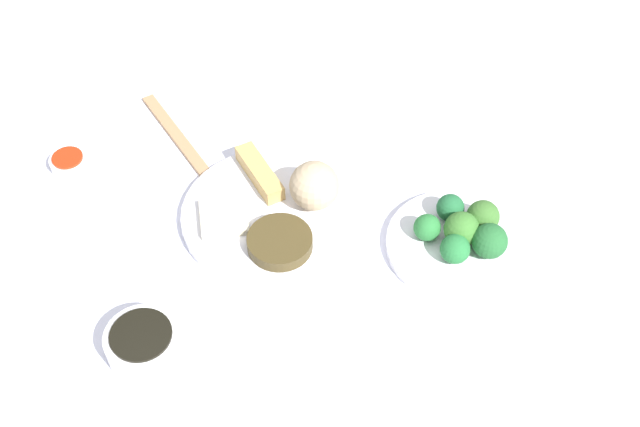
# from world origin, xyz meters

# --- Properties ---
(tabletop) EXTENTS (2.20, 2.20, 0.02)m
(tabletop) POSITION_xyz_m (0.00, 0.00, 0.01)
(tabletop) COLOR silver
(tabletop) RESTS_ON ground
(main_plate) EXTENTS (0.27, 0.27, 0.02)m
(main_plate) POSITION_xyz_m (0.04, -0.03, 0.03)
(main_plate) COLOR white
(main_plate) RESTS_ON tabletop
(rice_scoop) EXTENTS (0.08, 0.08, 0.08)m
(rice_scoop) POSITION_xyz_m (0.08, -0.09, 0.07)
(rice_scoop) COLOR tan
(rice_scoop) RESTS_ON main_plate
(spring_roll) EXTENTS (0.11, 0.10, 0.03)m
(spring_roll) POSITION_xyz_m (0.11, 0.01, 0.05)
(spring_roll) COLOR tan
(spring_roll) RESTS_ON main_plate
(crab_rangoon_wonton) EXTENTS (0.09, 0.09, 0.01)m
(crab_rangoon_wonton) POSITION_xyz_m (0.01, 0.04, 0.04)
(crab_rangoon_wonton) COLOR beige
(crab_rangoon_wonton) RESTS_ON main_plate
(stir_fry_heap) EXTENTS (0.10, 0.10, 0.02)m
(stir_fry_heap) POSITION_xyz_m (-0.02, -0.06, 0.05)
(stir_fry_heap) COLOR #44371B
(stir_fry_heap) RESTS_ON main_plate
(broccoli_plate) EXTENTS (0.21, 0.21, 0.01)m
(broccoli_plate) POSITION_xyz_m (0.06, -0.31, 0.03)
(broccoli_plate) COLOR white
(broccoli_plate) RESTS_ON tabletop
(broccoli_floret_0) EXTENTS (0.05, 0.05, 0.05)m
(broccoli_floret_0) POSITION_xyz_m (0.06, -0.32, 0.06)
(broccoli_floret_0) COLOR #39742D
(broccoli_floret_0) RESTS_ON broccoli_plate
(broccoli_floret_1) EXTENTS (0.04, 0.04, 0.04)m
(broccoli_floret_1) POSITION_xyz_m (0.03, -0.31, 0.06)
(broccoli_floret_1) COLOR #246F35
(broccoli_floret_1) RESTS_ON broccoli_plate
(broccoli_floret_2) EXTENTS (0.05, 0.05, 0.05)m
(broccoli_floret_2) POSITION_xyz_m (0.10, -0.34, 0.06)
(broccoli_floret_2) COLOR #396B2B
(broccoli_floret_2) RESTS_ON broccoli_plate
(broccoli_floret_3) EXTENTS (0.05, 0.05, 0.05)m
(broccoli_floret_3) POSITION_xyz_m (0.05, -0.36, 0.06)
(broccoli_floret_3) COLOR #23612D
(broccoli_floret_3) RESTS_ON broccoli_plate
(broccoli_floret_4) EXTENTS (0.04, 0.04, 0.04)m
(broccoli_floret_4) POSITION_xyz_m (0.11, -0.29, 0.06)
(broccoli_floret_4) COLOR #206135
(broccoli_floret_4) RESTS_ON broccoli_plate
(broccoli_floret_5) EXTENTS (0.04, 0.04, 0.04)m
(broccoli_floret_5) POSITION_xyz_m (0.06, -0.27, 0.05)
(broccoli_floret_5) COLOR #297435
(broccoli_floret_5) RESTS_ON broccoli_plate
(soy_sauce_bowl) EXTENTS (0.10, 0.10, 0.04)m
(soy_sauce_bowl) POSITION_xyz_m (-0.23, 0.07, 0.04)
(soy_sauce_bowl) COLOR white
(soy_sauce_bowl) RESTS_ON tabletop
(soy_sauce_bowl_liquid) EXTENTS (0.08, 0.08, 0.00)m
(soy_sauce_bowl_liquid) POSITION_xyz_m (-0.23, 0.07, 0.06)
(soy_sauce_bowl_liquid) COLOR black
(soy_sauce_bowl_liquid) RESTS_ON soy_sauce_bowl
(sauce_ramekin_sweet_and_sour) EXTENTS (0.06, 0.06, 0.02)m
(sauce_ramekin_sweet_and_sour) POSITION_xyz_m (0.06, 0.32, 0.03)
(sauce_ramekin_sweet_and_sour) COLOR white
(sauce_ramekin_sweet_and_sour) RESTS_ON tabletop
(sauce_ramekin_sweet_and_sour_liquid) EXTENTS (0.05, 0.05, 0.00)m
(sauce_ramekin_sweet_and_sour_liquid) POSITION_xyz_m (0.06, 0.32, 0.04)
(sauce_ramekin_sweet_and_sour_liquid) COLOR red
(sauce_ramekin_sweet_and_sour_liquid) RESTS_ON sauce_ramekin_sweet_and_sour
(chopsticks_pair) EXTENTS (0.17, 0.18, 0.01)m
(chopsticks_pair) POSITION_xyz_m (0.17, 0.18, 0.02)
(chopsticks_pair) COLOR #A67E55
(chopsticks_pair) RESTS_ON tabletop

